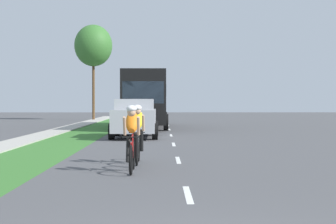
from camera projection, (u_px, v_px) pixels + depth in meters
ground_plane at (172, 137)px, 25.04m from camera, size 120.00×120.00×0.00m
grass_verge at (77, 137)px, 24.98m from camera, size 2.38×70.00×0.01m
sidewalk_concrete at (37, 137)px, 24.96m from camera, size 1.38×70.00×0.10m
lane_markings_center at (170, 132)px, 29.03m from camera, size 0.12×52.20×0.01m
cyclist_lead at (132, 138)px, 12.41m from camera, size 0.42×1.72×1.58m
cyclist_trailing at (138, 133)px, 14.16m from camera, size 0.42×1.72×1.58m
suv_silver at (135, 117)px, 24.65m from camera, size 2.15×4.70×1.79m
bus_black at (146, 97)px, 34.36m from camera, size 2.78×11.60×3.48m
street_tree_far at (93, 46)px, 48.47m from camera, size 3.46×3.46×8.74m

